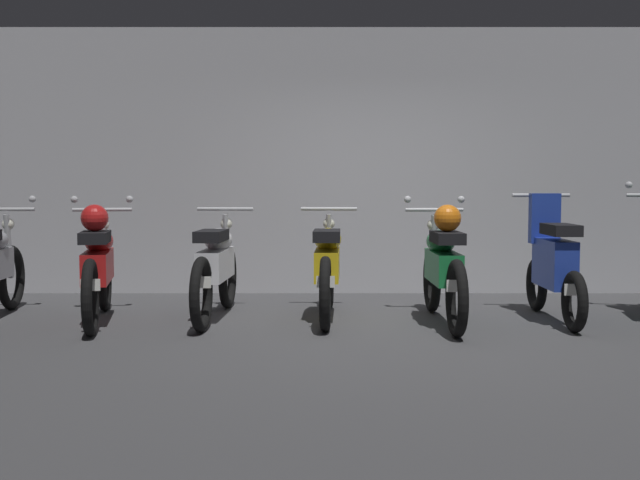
{
  "coord_description": "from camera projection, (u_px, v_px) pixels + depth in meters",
  "views": [
    {
      "loc": [
        -0.59,
        -6.65,
        1.26
      ],
      "look_at": [
        -0.6,
        0.52,
        0.75
      ],
      "focal_mm": 43.93,
      "sensor_mm": 36.0,
      "label": 1
    }
  ],
  "objects": [
    {
      "name": "motorbike_slot_1",
      "position": [
        98.0,
        265.0,
        7.12
      ],
      "size": [
        0.61,
        1.93,
        1.15
      ],
      "color": "black",
      "rests_on": "ground"
    },
    {
      "name": "ground_plane",
      "position": [
        389.0,
        331.0,
        6.72
      ],
      "size": [
        80.0,
        80.0,
        0.0
      ],
      "primitive_type": "plane",
      "color": "#424244"
    },
    {
      "name": "motorbike_slot_3",
      "position": [
        328.0,
        266.0,
        7.36
      ],
      "size": [
        0.56,
        1.95,
        1.03
      ],
      "color": "black",
      "rests_on": "ground"
    },
    {
      "name": "back_wall",
      "position": [
        371.0,
        162.0,
        9.11
      ],
      "size": [
        16.0,
        0.3,
        3.04
      ],
      "primitive_type": "cube",
      "color": "#ADADB2",
      "rests_on": "ground"
    },
    {
      "name": "motorbike_slot_5",
      "position": [
        554.0,
        264.0,
        7.24
      ],
      "size": [
        0.56,
        1.68,
        1.18
      ],
      "color": "black",
      "rests_on": "ground"
    },
    {
      "name": "motorbike_slot_4",
      "position": [
        444.0,
        265.0,
        7.07
      ],
      "size": [
        0.59,
        1.95,
        1.15
      ],
      "color": "black",
      "rests_on": "ground"
    },
    {
      "name": "motorbike_slot_2",
      "position": [
        217.0,
        267.0,
        7.33
      ],
      "size": [
        0.56,
        1.95,
        1.03
      ],
      "color": "black",
      "rests_on": "ground"
    }
  ]
}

